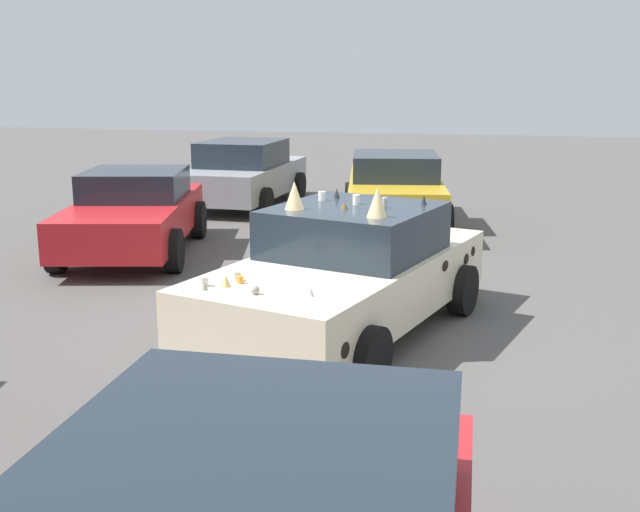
{
  "coord_description": "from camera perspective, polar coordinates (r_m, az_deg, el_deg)",
  "views": [
    {
      "loc": [
        -8.4,
        -1.46,
        2.94
      ],
      "look_at": [
        0.0,
        0.3,
        0.9
      ],
      "focal_mm": 43.48,
      "sensor_mm": 36.0,
      "label": 1
    }
  ],
  "objects": [
    {
      "name": "ground_plane",
      "position": [
        9.02,
        1.87,
        -5.66
      ],
      "size": [
        60.0,
        60.0,
        0.0
      ],
      "primitive_type": "plane",
      "color": "#514F4C"
    },
    {
      "name": "parked_sedan_far_left",
      "position": [
        15.15,
        5.5,
        4.88
      ],
      "size": [
        4.57,
        2.46,
        1.43
      ],
      "rotation": [
        0.0,
        0.0,
        0.15
      ],
      "color": "gold",
      "rests_on": "ground"
    },
    {
      "name": "art_car_decorated",
      "position": [
        8.85,
        2.04,
        -1.21
      ],
      "size": [
        4.68,
        3.04,
        1.77
      ],
      "rotation": [
        0.0,
        0.0,
        2.84
      ],
      "color": "beige",
      "rests_on": "ground"
    },
    {
      "name": "parked_sedan_row_back_far",
      "position": [
        17.58,
        -5.61,
        6.08
      ],
      "size": [
        4.18,
        2.16,
        1.46
      ],
      "rotation": [
        0.0,
        0.0,
        -0.05
      ],
      "color": "gray",
      "rests_on": "ground"
    },
    {
      "name": "parked_sedan_behind_right",
      "position": [
        13.17,
        -13.56,
        3.13
      ],
      "size": [
        4.32,
        2.61,
        1.36
      ],
      "rotation": [
        0.0,
        0.0,
        3.36
      ],
      "color": "red",
      "rests_on": "ground"
    }
  ]
}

